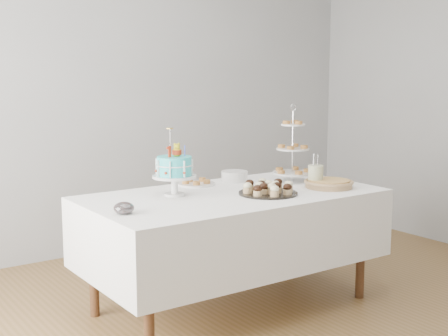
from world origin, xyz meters
TOP-DOWN VIEW (x-y plane):
  - floor at (0.00, 0.00)m, footprint 5.00×5.00m
  - walls at (0.00, 0.00)m, footprint 5.04×4.04m
  - table at (0.00, 0.30)m, footprint 1.92×1.02m
  - birthday_cake at (-0.35, 0.44)m, footprint 0.28×0.28m
  - cupcake_tray at (0.17, 0.14)m, footprint 0.38×0.38m
  - pie at (0.65, 0.09)m, footprint 0.34×0.34m
  - tiered_stand at (0.61, 0.42)m, footprint 0.29×0.29m
  - plate_stack at (0.27, 0.65)m, footprint 0.19×0.19m
  - pastry_plate at (-0.03, 0.69)m, footprint 0.27×0.27m
  - jam_bowl_a at (-0.84, 0.16)m, footprint 0.12×0.12m
  - jam_bowl_b at (-0.84, 0.16)m, footprint 0.11×0.11m
  - utensil_pitcher at (0.59, 0.15)m, footprint 0.11×0.10m

SIDE VIEW (x-z plane):
  - floor at x=0.00m, z-range 0.00..0.00m
  - table at x=0.00m, z-range 0.16..0.93m
  - pastry_plate at x=-0.03m, z-range 0.77..0.81m
  - pie at x=0.65m, z-range 0.77..0.83m
  - jam_bowl_b at x=-0.84m, z-range 0.77..0.83m
  - jam_bowl_a at x=-0.84m, z-range 0.77..0.84m
  - plate_stack at x=0.27m, z-range 0.77..0.84m
  - cupcake_tray at x=0.17m, z-range 0.77..0.86m
  - utensil_pitcher at x=0.59m, z-range 0.74..0.97m
  - birthday_cake at x=-0.35m, z-range 0.67..1.10m
  - tiered_stand at x=0.61m, z-range 0.72..1.28m
  - walls at x=0.00m, z-range 0.00..2.70m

